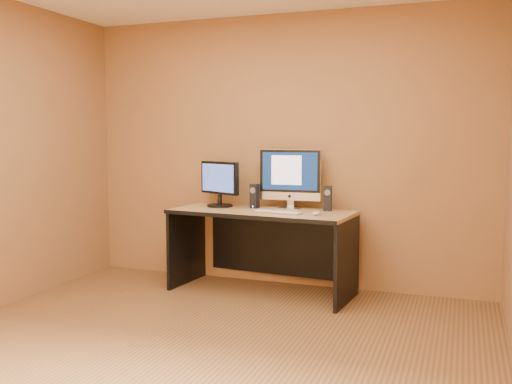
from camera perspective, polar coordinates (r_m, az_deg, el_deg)
floor at (r=3.94m, az=-6.55°, el=-15.90°), size 4.00×4.00×0.00m
walls at (r=3.67m, az=-6.78°, el=3.35°), size 4.00×4.00×2.60m
desk at (r=5.27m, az=0.57°, el=-5.97°), size 1.71×0.87×0.76m
imac at (r=5.32m, az=3.36°, el=1.36°), size 0.60×0.24×0.57m
second_monitor at (r=5.48m, az=-3.65°, el=0.78°), size 0.55×0.43×0.43m
speaker_left at (r=5.37m, az=-0.14°, el=-0.41°), size 0.08×0.08×0.23m
speaker_right at (r=5.21m, az=7.19°, el=-0.64°), size 0.08×0.08×0.23m
keyboard at (r=5.03m, az=2.15°, el=-2.03°), size 0.46×0.19×0.02m
mouse at (r=4.92m, az=6.07°, el=-2.11°), size 0.07×0.11×0.04m
cable_a at (r=5.38m, az=4.28°, el=-1.59°), size 0.04×0.23×0.01m
cable_b at (r=5.45m, az=3.32°, el=-1.49°), size 0.12×0.16×0.01m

